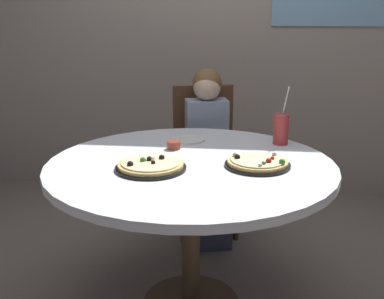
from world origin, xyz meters
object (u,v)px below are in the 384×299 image
Objects in this scene: plate_small at (188,140)px; sauce_bowl at (174,145)px; diner_child at (208,166)px; pizza_veggie at (151,166)px; dining_table at (191,180)px; soda_cup at (281,129)px; pizza_cheese at (258,163)px; chair_wooden at (205,150)px.

sauce_bowl is at bearing -108.03° from plate_small.
pizza_veggie is at bearing -101.74° from diner_child.
diner_child reaches higher than dining_table.
plate_small is at bearing 178.81° from soda_cup.
diner_child reaches higher than soda_cup.
dining_table is 4.49× the size of pizza_cheese.
diner_child is 0.48m from plate_small.
pizza_cheese is 0.98× the size of soda_cup.
chair_wooden is at bearing 86.13° from plate_small.
dining_table is 0.96m from chair_wooden.
diner_child is (0.02, 0.78, -0.18)m from dining_table.
sauce_bowl reaches higher than plate_small.
dining_table is 0.60m from soda_cup.
soda_cup is 0.57m from sauce_bowl.
plate_small is (0.11, 0.50, -0.01)m from pizza_veggie.
pizza_cheese is 0.55m from plate_small.
pizza_veggie is at bearing -168.43° from pizza_cheese.
pizza_cheese is at bearing 11.57° from pizza_veggie.
pizza_cheese is (0.33, -0.97, 0.24)m from chair_wooden.
sauce_bowl is at bearing 80.83° from pizza_veggie.
pizza_veggie is at bearing -102.23° from plate_small.
soda_cup is at bearing -43.74° from diner_child.
diner_child is 15.46× the size of sauce_bowl.
dining_table is at bearing 33.79° from pizza_veggie.
pizza_veggie reaches higher than sauce_bowl.
soda_cup is 0.50m from plate_small.
chair_wooden reaches higher than pizza_cheese.
diner_child is at bearing -78.05° from chair_wooden.
chair_wooden is 13.57× the size of sauce_bowl.
plate_small is at bearing -101.11° from diner_child.
dining_table is 0.40m from plate_small.
pizza_veggie and pizza_cheese have the same top height.
soda_cup is at bearing 39.31° from pizza_veggie.
pizza_veggie is (-0.15, -1.07, 0.24)m from chair_wooden.
soda_cup is at bearing -1.19° from plate_small.
plate_small is (-0.37, 0.40, -0.01)m from pizza_cheese.
dining_table is at bearing -91.26° from diner_child.
chair_wooden is 2.97× the size of pizza_veggie.
plate_small is at bearing 132.26° from pizza_cheese.
pizza_cheese is at bearing -69.79° from diner_child.
plate_small is (0.05, 0.17, -0.02)m from sauce_bowl.
diner_child is 3.53× the size of soda_cup.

